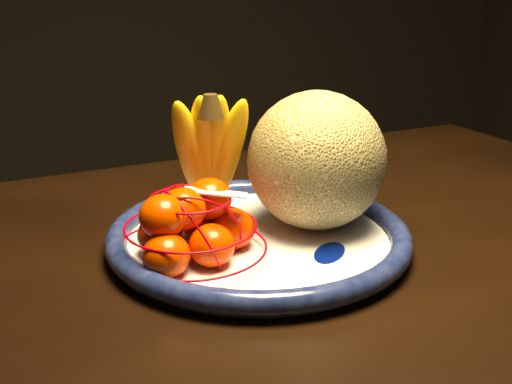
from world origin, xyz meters
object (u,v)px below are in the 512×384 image
object	(u,v)px
dining_table	(234,319)
banana_bunch	(209,151)
fruit_bowl	(259,237)
cantaloupe	(316,160)
mandarin_bag	(191,227)

from	to	relation	value
dining_table	banana_bunch	size ratio (longest dim) A/B	8.14
dining_table	fruit_bowl	distance (m)	0.10
fruit_bowl	banana_bunch	world-z (taller)	banana_bunch
cantaloupe	banana_bunch	distance (m)	0.13
fruit_bowl	mandarin_bag	bearing A→B (deg)	-163.09
dining_table	fruit_bowl	size ratio (longest dim) A/B	4.12
dining_table	cantaloupe	size ratio (longest dim) A/B	8.84
fruit_bowl	cantaloupe	size ratio (longest dim) A/B	2.15
mandarin_bag	dining_table	bearing A→B (deg)	0.37
fruit_bowl	banana_bunch	size ratio (longest dim) A/B	1.98
dining_table	cantaloupe	bearing A→B (deg)	11.56
dining_table	fruit_bowl	world-z (taller)	fruit_bowl
dining_table	fruit_bowl	bearing A→B (deg)	26.56
fruit_bowl	mandarin_bag	distance (m)	0.10
dining_table	banana_bunch	world-z (taller)	banana_bunch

